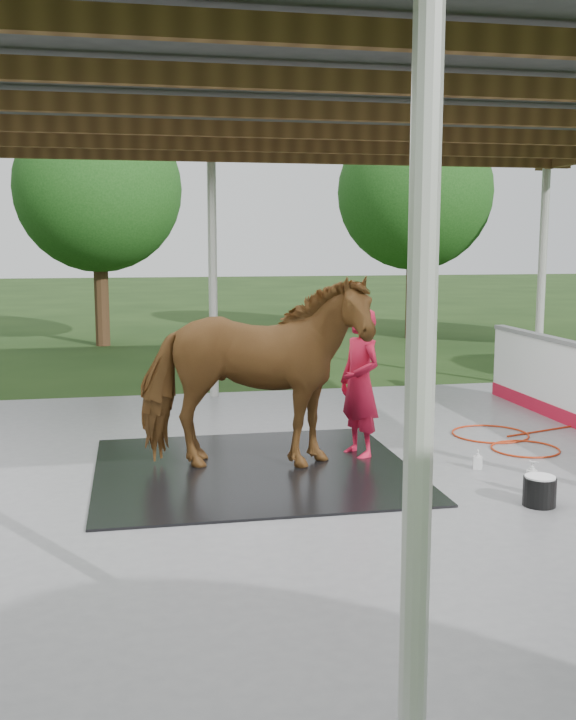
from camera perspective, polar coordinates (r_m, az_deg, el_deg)
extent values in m
plane|color=#1E3814|center=(8.60, -2.01, -8.81)|extent=(100.00, 100.00, 0.00)
cube|color=slate|center=(8.60, -2.01, -8.65)|extent=(12.00, 10.00, 0.05)
cylinder|color=beige|center=(3.69, 9.39, -0.66)|extent=(0.14, 0.14, 3.85)
cylinder|color=beige|center=(12.89, -5.37, 5.85)|extent=(0.14, 0.14, 3.85)
cylinder|color=beige|center=(14.60, 17.60, 5.80)|extent=(0.14, 0.14, 3.85)
cube|color=brown|center=(5.43, 3.16, 22.27)|extent=(12.00, 0.10, 0.18)
cube|color=brown|center=(6.86, -0.10, 19.35)|extent=(12.00, 0.10, 0.18)
cube|color=brown|center=(8.32, -2.16, 17.42)|extent=(12.00, 0.10, 0.18)
cube|color=brown|center=(9.79, -3.57, 16.06)|extent=(12.00, 0.10, 0.18)
cube|color=brown|center=(11.26, -4.61, 15.04)|extent=(12.00, 0.10, 0.18)
cube|color=brown|center=(12.75, -5.40, 14.26)|extent=(12.00, 0.10, 0.18)
cube|color=#38383A|center=(8.35, -2.16, 18.78)|extent=(12.60, 10.60, 0.10)
cylinder|color=#382314|center=(20.18, -13.10, 4.11)|extent=(0.36, 0.36, 2.20)
sphere|color=#194714|center=(20.17, -13.36, 11.78)|extent=(4.00, 4.00, 4.00)
cylinder|color=#382314|center=(21.44, 8.85, 4.47)|extent=(0.36, 0.36, 2.20)
sphere|color=#194714|center=(21.43, 9.02, 11.69)|extent=(4.00, 4.00, 4.00)
cube|color=black|center=(8.92, -2.46, -7.76)|extent=(3.43, 3.22, 0.03)
imported|color=brown|center=(8.68, -2.51, -0.93)|extent=(2.67, 1.53, 2.13)
imported|color=red|center=(9.33, 5.14, -1.66)|extent=(0.60, 0.74, 1.74)
cylinder|color=black|center=(8.10, 17.45, -8.92)|extent=(0.31, 0.31, 0.28)
cylinder|color=white|center=(8.06, 17.49, -7.98)|extent=(0.29, 0.29, 0.03)
imported|color=silver|center=(8.44, 16.93, -7.98)|extent=(0.18, 0.18, 0.34)
imported|color=#338CD8|center=(9.18, 13.34, -6.89)|extent=(0.13, 0.13, 0.22)
torus|color=#A6290B|center=(10.82, 14.18, -5.11)|extent=(1.00, 1.00, 0.02)
torus|color=#A6290B|center=(10.17, 16.51, -6.07)|extent=(0.82, 0.82, 0.02)
cylinder|color=#A6290B|center=(11.20, 17.73, -4.80)|extent=(1.25, 0.43, 0.02)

